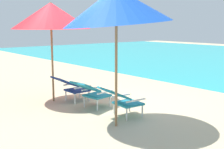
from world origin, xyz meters
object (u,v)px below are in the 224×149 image
(beach_umbrella_right, at_px, (116,6))
(lounge_chair_left, at_px, (71,86))
(lounge_chair_center, at_px, (92,91))
(lounge_chair_right, at_px, (122,99))
(beach_umbrella_left, at_px, (51,16))

(beach_umbrella_right, bearing_deg, lounge_chair_left, 171.82)
(lounge_chair_center, height_order, lounge_chair_right, same)
(lounge_chair_center, distance_m, beach_umbrella_left, 2.15)
(lounge_chair_left, bearing_deg, lounge_chair_right, 4.38)
(lounge_chair_left, relative_size, lounge_chair_right, 0.96)
(lounge_chair_left, distance_m, beach_umbrella_left, 1.82)
(lounge_chair_center, xyz_separation_m, beach_umbrella_right, (1.30, -0.36, 1.86))
(beach_umbrella_left, height_order, beach_umbrella_right, beach_umbrella_right)
(lounge_chair_center, height_order, beach_umbrella_right, beach_umbrella_right)
(lounge_chair_left, height_order, beach_umbrella_right, beach_umbrella_right)
(lounge_chair_left, relative_size, lounge_chair_center, 0.93)
(lounge_chair_left, xyz_separation_m, lounge_chair_right, (1.77, 0.14, 0.00))
(lounge_chair_right, xyz_separation_m, beach_umbrella_right, (0.34, -0.44, 1.86))
(lounge_chair_right, bearing_deg, beach_umbrella_left, -168.44)
(lounge_chair_left, xyz_separation_m, lounge_chair_center, (0.81, 0.05, 0.00))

